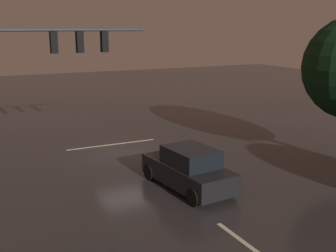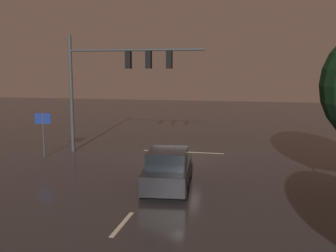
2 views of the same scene
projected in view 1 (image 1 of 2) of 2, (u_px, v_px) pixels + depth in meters
ground_plane at (123, 153)px, 21.71m from camera, size 80.00×80.00×0.00m
traffic_signal_assembly at (38, 57)px, 19.50m from camera, size 8.23×0.47×7.06m
lane_dash_far at (156, 177)px, 18.22m from camera, size 0.16×2.20×0.01m
lane_dash_mid at (238, 238)px, 12.97m from camera, size 0.16×2.20×0.01m
stop_bar at (112, 144)px, 23.28m from camera, size 5.00×0.16×0.01m
car_approaching at (189, 169)px, 16.82m from camera, size 2.27×4.50×1.70m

